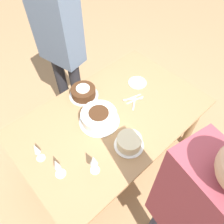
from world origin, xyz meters
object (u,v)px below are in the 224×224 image
object	(u,v)px
cake_front_chocolate	(83,92)
wine_glass_near	(57,166)
cake_back_decorated	(129,142)
wine_glass_extra	(36,150)
person_cutting	(59,38)
person_watching	(192,218)
cake_center_white	(99,117)
wine_glass_far	(94,161)

from	to	relation	value
cake_front_chocolate	wine_glass_near	bearing A→B (deg)	39.53
cake_back_decorated	wine_glass_extra	world-z (taller)	wine_glass_extra
cake_back_decorated	person_cutting	xyz separation A→B (m)	(-0.16, -1.03, 0.30)
wine_glass_near	person_watching	size ratio (longest dim) A/B	0.12
cake_center_white	cake_back_decorated	world-z (taller)	cake_center_white
cake_front_chocolate	wine_glass_near	distance (m)	0.73
cake_back_decorated	wine_glass_near	world-z (taller)	wine_glass_near
cake_front_chocolate	wine_glass_far	bearing A→B (deg)	58.03
wine_glass_far	person_watching	xyz separation A→B (m)	(-0.13, 0.61, 0.13)
wine_glass_far	wine_glass_extra	distance (m)	0.40
wine_glass_far	cake_center_white	bearing A→B (deg)	-134.66
cake_back_decorated	wine_glass_far	world-z (taller)	wine_glass_far
cake_center_white	person_watching	bearing A→B (deg)	79.57
cake_front_chocolate	wine_glass_extra	distance (m)	0.66
wine_glass_near	wine_glass_far	world-z (taller)	same
cake_center_white	cake_front_chocolate	bearing A→B (deg)	-104.79
person_watching	cake_back_decorated	bearing A→B (deg)	-6.15
wine_glass_extra	person_cutting	size ratio (longest dim) A/B	0.10
cake_front_chocolate	wine_glass_far	distance (m)	0.71
person_watching	wine_glass_near	bearing A→B (deg)	33.88
cake_center_white	cake_front_chocolate	distance (m)	0.31
cake_back_decorated	person_cutting	bearing A→B (deg)	-98.63
wine_glass_extra	person_cutting	xyz separation A→B (m)	(-0.69, -0.68, 0.22)
wine_glass_far	person_watching	distance (m)	0.63
cake_center_white	person_watching	size ratio (longest dim) A/B	0.20
cake_front_chocolate	person_cutting	world-z (taller)	person_cutting
cake_center_white	person_watching	world-z (taller)	person_watching
wine_glass_far	person_watching	size ratio (longest dim) A/B	0.12
cake_back_decorated	person_watching	bearing A→B (deg)	72.91
cake_center_white	cake_back_decorated	distance (m)	0.32
person_cutting	person_watching	size ratio (longest dim) A/B	1.07
cake_center_white	wine_glass_extra	xyz separation A→B (m)	(0.52, -0.03, 0.07)
wine_glass_extra	cake_center_white	bearing A→B (deg)	176.62
cake_back_decorated	wine_glass_far	xyz separation A→B (m)	(0.31, -0.02, 0.09)
person_cutting	cake_back_decorated	bearing A→B (deg)	-20.67
wine_glass_far	wine_glass_near	bearing A→B (deg)	-36.20
cake_center_white	cake_back_decorated	xyz separation A→B (m)	(-0.01, 0.32, -0.01)
cake_front_chocolate	person_watching	xyz separation A→B (m)	(0.25, 1.21, 0.22)
cake_back_decorated	cake_center_white	bearing A→B (deg)	-87.46
wine_glass_far	wine_glass_extra	xyz separation A→B (m)	(0.22, -0.33, -0.02)
cake_center_white	cake_front_chocolate	xyz separation A→B (m)	(-0.08, -0.30, -0.01)
cake_center_white	wine_glass_far	bearing A→B (deg)	45.34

